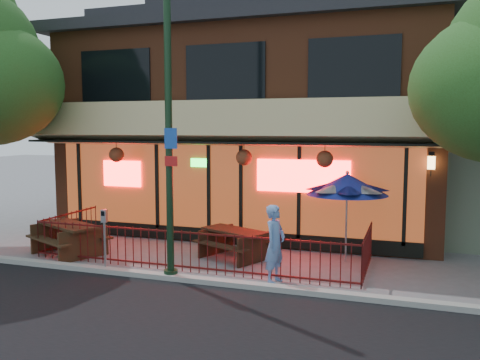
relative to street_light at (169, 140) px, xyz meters
The scene contains 10 objects.
ground 3.17m from the street_light, 90.34° to the left, with size 80.00×80.00×0.00m, color gray.
curb 3.09m from the street_light, 91.40° to the right, with size 80.00×0.25×0.12m, color #999993.
restaurant_building 7.58m from the street_light, 90.02° to the left, with size 12.96×9.49×8.05m.
patio_fence 2.68m from the street_light, 90.15° to the left, with size 8.44×2.62×1.00m.
street_light is the anchor object (origin of this frame).
picnic_table_left 4.58m from the street_light, 162.98° to the left, with size 2.41×2.19×0.84m.
picnic_table_right 3.50m from the street_light, 69.59° to the left, with size 2.20×1.98×0.77m.
patio_umbrella 4.68m from the street_light, 37.62° to the left, with size 2.05×2.05×2.35m.
pedestrian 3.29m from the street_light, 12.23° to the left, with size 0.64×0.42×1.74m, color #658CCA.
parking_meter_near 2.75m from the street_light, behind, with size 0.15×0.13×1.50m.
Camera 1 is at (5.14, -10.60, 3.46)m, focal length 38.00 mm.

